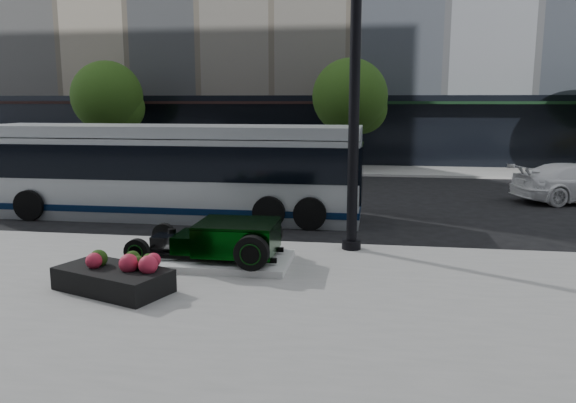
# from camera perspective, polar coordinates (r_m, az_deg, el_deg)

# --- Properties ---
(ground) EXTENTS (120.00, 120.00, 0.00)m
(ground) POSITION_cam_1_polar(r_m,az_deg,el_deg) (16.44, 0.56, -2.77)
(ground) COLOR black
(ground) RESTS_ON ground
(sidewalk_far) EXTENTS (70.00, 4.00, 0.12)m
(sidewalk_far) POSITION_cam_1_polar(r_m,az_deg,el_deg) (30.16, 4.34, 3.24)
(sidewalk_far) COLOR gray
(sidewalk_far) RESTS_ON ground
(street_trees) EXTENTS (29.80, 3.80, 5.70)m
(street_trees) POSITION_cam_1_polar(r_m,az_deg,el_deg) (28.95, 6.59, 10.27)
(street_trees) COLOR black
(street_trees) RESTS_ON sidewalk_far
(display_plinth) EXTENTS (3.40, 1.80, 0.15)m
(display_plinth) POSITION_cam_1_polar(r_m,az_deg,el_deg) (12.65, -7.54, -5.90)
(display_plinth) COLOR silver
(display_plinth) RESTS_ON sidewalk_near
(hot_rod) EXTENTS (3.22, 2.00, 0.81)m
(hot_rod) POSITION_cam_1_polar(r_m,az_deg,el_deg) (12.43, -6.12, -3.76)
(hot_rod) COLOR black
(hot_rod) RESTS_ON display_plinth
(info_plaque) EXTENTS (0.48, 0.41, 0.31)m
(info_plaque) POSITION_cam_1_polar(r_m,az_deg,el_deg) (12.01, -15.33, -6.80)
(info_plaque) COLOR silver
(info_plaque) RESTS_ON sidewalk_near
(lamppost) EXTENTS (0.46, 0.46, 8.39)m
(lamppost) POSITION_cam_1_polar(r_m,az_deg,el_deg) (13.39, 6.77, 11.47)
(lamppost) COLOR black
(lamppost) RESTS_ON sidewalk_near
(flower_planter) EXTENTS (2.42, 1.78, 0.71)m
(flower_planter) POSITION_cam_1_polar(r_m,az_deg,el_deg) (11.24, -17.35, -7.37)
(flower_planter) COLOR black
(flower_planter) RESTS_ON sidewalk_near
(transit_bus) EXTENTS (12.12, 2.88, 2.92)m
(transit_bus) POSITION_cam_1_polar(r_m,az_deg,el_deg) (18.35, -11.66, 3.09)
(transit_bus) COLOR #AAB0B4
(transit_bus) RESTS_ON ground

